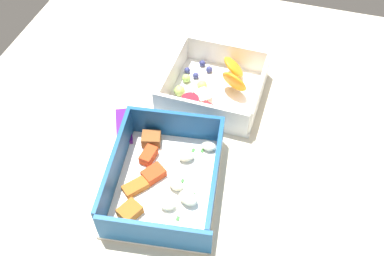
{
  "coord_description": "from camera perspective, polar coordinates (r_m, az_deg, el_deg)",
  "views": [
    {
      "loc": [
        -42.03,
        -11.52,
        54.81
      ],
      "look_at": [
        -0.84,
        0.59,
        4.0
      ],
      "focal_mm": 40.68,
      "sensor_mm": 36.0,
      "label": 1
    }
  ],
  "objects": [
    {
      "name": "candy_bar",
      "position": [
        0.69,
        -8.88,
        0.1
      ],
      "size": [
        7.36,
        5.1,
        1.2
      ],
      "primitive_type": "cube",
      "rotation": [
        0.0,
        0.0,
        0.43
      ],
      "color": "#51197A",
      "rests_on": "table_surface"
    },
    {
      "name": "fruit_bowl",
      "position": [
        0.73,
        3.07,
        5.33
      ],
      "size": [
        15.72,
        15.72,
        5.56
      ],
      "rotation": [
        0.0,
        0.0,
        -0.02
      ],
      "color": "white",
      "rests_on": "table_surface"
    },
    {
      "name": "pasta_container",
      "position": [
        0.61,
        -3.72,
        -6.66
      ],
      "size": [
        20.52,
        16.96,
        5.71
      ],
      "rotation": [
        0.0,
        0.0,
        0.13
      ],
      "color": "white",
      "rests_on": "table_surface"
    },
    {
      "name": "table_surface",
      "position": [
        0.69,
        0.66,
        -1.2
      ],
      "size": [
        80.0,
        80.0,
        2.0
      ],
      "primitive_type": "cube",
      "color": "beige",
      "rests_on": "ground"
    }
  ]
}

